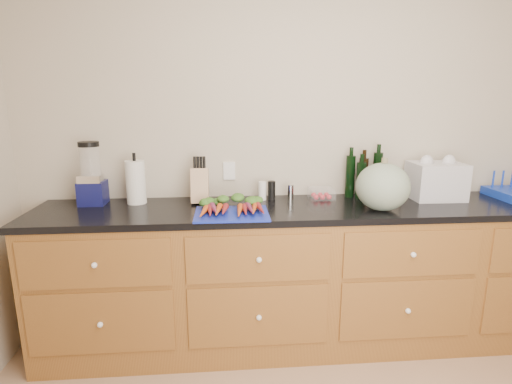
{
  "coord_description": "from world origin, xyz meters",
  "views": [
    {
      "loc": [
        -0.64,
        -1.11,
        1.6
      ],
      "look_at": [
        -0.45,
        1.2,
        1.06
      ],
      "focal_mm": 28.0,
      "sensor_mm": 36.0,
      "label": 1
    }
  ],
  "objects": [
    {
      "name": "canister_chrome",
      "position": [
        -0.19,
        1.48,
        0.99
      ],
      "size": [
        0.04,
        0.04,
        0.1
      ],
      "primitive_type": "cylinder",
      "color": "silver",
      "rests_on": "countertop"
    },
    {
      "name": "grinder_salt",
      "position": [
        -0.38,
        1.48,
        1.0
      ],
      "size": [
        0.05,
        0.05,
        0.12
      ],
      "primitive_type": "cylinder",
      "color": "white",
      "rests_on": "countertop"
    },
    {
      "name": "grocery_bag",
      "position": [
        0.79,
        1.42,
        1.06
      ],
      "size": [
        0.34,
        0.27,
        0.24
      ],
      "primitive_type": null,
      "rotation": [
        0.0,
        0.0,
        -0.02
      ],
      "color": "silver",
      "rests_on": "countertop"
    },
    {
      "name": "tomato_box",
      "position": [
        0.02,
        1.47,
        0.98
      ],
      "size": [
        0.16,
        0.13,
        0.08
      ],
      "primitive_type": "cube",
      "color": "white",
      "rests_on": "countertop"
    },
    {
      "name": "paper_towel",
      "position": [
        -1.2,
        1.46,
        1.08
      ],
      "size": [
        0.12,
        0.12,
        0.28
      ],
      "primitive_type": "cylinder",
      "color": "white",
      "rests_on": "countertop"
    },
    {
      "name": "countertop",
      "position": [
        0.0,
        1.3,
        0.92
      ],
      "size": [
        3.64,
        0.62,
        0.04
      ],
      "primitive_type": "cube",
      "color": "black",
      "rests_on": "cabinets"
    },
    {
      "name": "wall_back",
      "position": [
        0.0,
        1.62,
        1.3
      ],
      "size": [
        4.1,
        0.05,
        2.6
      ],
      "primitive_type": "cube",
      "color": "#C0B39F",
      "rests_on": "ground"
    },
    {
      "name": "cabinets",
      "position": [
        0.0,
        1.3,
        0.45
      ],
      "size": [
        3.6,
        0.64,
        0.9
      ],
      "color": "brown",
      "rests_on": "ground"
    },
    {
      "name": "blender_appliance",
      "position": [
        -1.48,
        1.46,
        1.12
      ],
      "size": [
        0.16,
        0.16,
        0.4
      ],
      "color": "#0F1249",
      "rests_on": "countertop"
    },
    {
      "name": "knife_block",
      "position": [
        -0.79,
        1.44,
        1.05
      ],
      "size": [
        0.11,
        0.11,
        0.22
      ],
      "primitive_type": "cube",
      "color": "tan",
      "rests_on": "countertop"
    },
    {
      "name": "bottles",
      "position": [
        0.32,
        1.51,
        1.08
      ],
      "size": [
        0.25,
        0.13,
        0.3
      ],
      "color": "black",
      "rests_on": "countertop"
    },
    {
      "name": "grinder_pepper",
      "position": [
        -0.32,
        1.48,
        1.0
      ],
      "size": [
        0.05,
        0.05,
        0.13
      ],
      "primitive_type": "cylinder",
      "color": "black",
      "rests_on": "countertop"
    },
    {
      "name": "carrots",
      "position": [
        -0.6,
        1.18,
        0.97
      ],
      "size": [
        0.39,
        0.29,
        0.06
      ],
      "color": "#C64917",
      "rests_on": "cutting_board"
    },
    {
      "name": "cutting_board",
      "position": [
        -0.6,
        1.14,
        0.95
      ],
      "size": [
        0.43,
        0.33,
        0.01
      ],
      "primitive_type": "cube",
      "rotation": [
        0.0,
        0.0,
        -0.01
      ],
      "color": "#1324A3",
      "rests_on": "countertop"
    },
    {
      "name": "squash",
      "position": [
        0.32,
        1.17,
        1.08
      ],
      "size": [
        0.32,
        0.32,
        0.29
      ],
      "primitive_type": "ellipsoid",
      "color": "slate",
      "rests_on": "countertop"
    }
  ]
}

